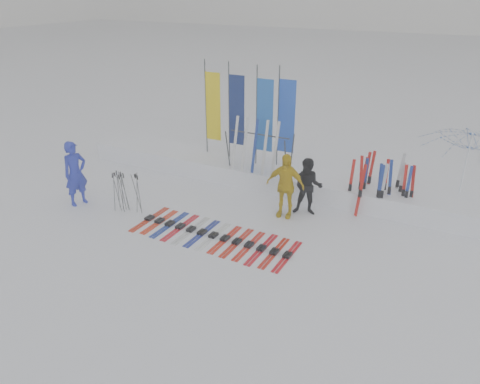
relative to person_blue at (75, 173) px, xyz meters
The scene contains 11 objects.
ground 4.85m from the person_blue, ahead, with size 120.00×120.00×0.00m, color white.
snow_bank 6.23m from the person_blue, 40.51° to the left, with size 14.00×1.60×0.60m, color white.
person_blue is the anchor object (origin of this frame).
person_black 6.77m from the person_blue, 22.21° to the left, with size 0.81×0.63×1.66m, color black.
person_yellow 6.13m from the person_blue, 20.51° to the left, with size 1.09×0.45×1.85m, color gold.
tent_canopy 11.08m from the person_blue, 24.47° to the left, with size 2.75×2.80×2.52m, color white.
ski_row 4.68m from the person_blue, ahead, with size 4.35×1.69×0.07m.
pole_cluster 1.65m from the person_blue, 10.28° to the left, with size 0.87×0.39×1.24m.
feather_flags 5.67m from the person_blue, 50.57° to the left, with size 3.27×0.29×3.20m.
ski_rack 5.58m from the person_blue, 40.67° to the left, with size 2.04×0.80×1.23m.
upright_skis 8.83m from the person_blue, 24.60° to the left, with size 1.72×1.17×1.69m.
Camera 1 is at (5.50, -8.39, 6.07)m, focal length 35.00 mm.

